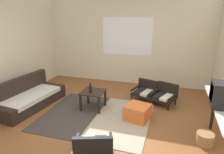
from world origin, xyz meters
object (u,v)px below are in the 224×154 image
at_px(armchair_corner, 165,95).
at_px(armchair_striped_foreground, 94,147).
at_px(clay_vase, 224,92).
at_px(glass_bottle, 90,89).
at_px(armchair_by_window, 145,90).
at_px(wicker_basket, 205,139).
at_px(coffee_table, 93,95).
at_px(couch, 28,98).
at_px(ottoman_orange, 138,112).

bearing_deg(armchair_corner, armchair_striped_foreground, -110.33).
relative_size(clay_vase, glass_bottle, 1.30).
xyz_separation_m(armchair_corner, glass_bottle, (-1.67, -0.86, 0.29)).
bearing_deg(glass_bottle, armchair_striped_foreground, -65.95).
bearing_deg(clay_vase, armchair_striped_foreground, -151.54).
bearing_deg(armchair_by_window, wicker_basket, -53.03).
relative_size(coffee_table, armchair_by_window, 0.79).
bearing_deg(coffee_table, armchair_striped_foreground, -67.81).
relative_size(armchair_by_window, glass_bottle, 2.83).
height_order(armchair_by_window, clay_vase, clay_vase).
xyz_separation_m(couch, armchair_by_window, (2.72, 1.34, 0.01)).
bearing_deg(ottoman_orange, couch, -177.24).
height_order(coffee_table, wicker_basket, coffee_table).
bearing_deg(armchair_corner, armchair_by_window, 156.97).
xyz_separation_m(armchair_striped_foreground, armchair_corner, (0.93, 2.52, -0.00)).
distance_m(coffee_table, clay_vase, 2.79).
xyz_separation_m(coffee_table, wicker_basket, (2.43, -0.76, -0.24)).
xyz_separation_m(armchair_by_window, armchair_striped_foreground, (-0.40, -2.74, 0.03)).
height_order(ottoman_orange, wicker_basket, ottoman_orange).
distance_m(ottoman_orange, glass_bottle, 1.22).
height_order(couch, glass_bottle, couch).
height_order(armchair_by_window, wicker_basket, armchair_by_window).
xyz_separation_m(armchair_by_window, glass_bottle, (-1.14, -1.08, 0.32)).
bearing_deg(armchair_striped_foreground, armchair_corner, 69.67).
bearing_deg(armchair_by_window, ottoman_orange, -89.15).
bearing_deg(clay_vase, couch, 175.06).
height_order(ottoman_orange, clay_vase, clay_vase).
xyz_separation_m(armchair_corner, ottoman_orange, (-0.52, -0.98, -0.09)).
relative_size(couch, glass_bottle, 7.87).
bearing_deg(clay_vase, ottoman_orange, 161.57).
relative_size(armchair_corner, wicker_basket, 2.35).
xyz_separation_m(clay_vase, wicker_basket, (-0.18, -0.05, -0.90)).
bearing_deg(armchair_by_window, armchair_corner, -23.03).
bearing_deg(armchair_corner, wicker_basket, -62.68).
height_order(couch, armchair_corner, couch).
relative_size(armchair_by_window, wicker_basket, 2.29).
bearing_deg(glass_bottle, coffee_table, 67.56).
bearing_deg(clay_vase, wicker_basket, -163.57).
distance_m(armchair_striped_foreground, glass_bottle, 1.84).
xyz_separation_m(couch, armchair_corner, (3.25, 1.12, 0.04)).
height_order(couch, clay_vase, clay_vase).
distance_m(armchair_striped_foreground, armchair_corner, 2.68).
distance_m(coffee_table, glass_bottle, 0.21).
height_order(armchair_striped_foreground, glass_bottle, glass_bottle).
relative_size(armchair_striped_foreground, glass_bottle, 3.04).
bearing_deg(armchair_by_window, armchair_striped_foreground, -98.28).
xyz_separation_m(couch, clay_vase, (4.22, -0.37, 0.80)).
relative_size(armchair_striped_foreground, clay_vase, 2.34).
bearing_deg(armchair_striped_foreground, ottoman_orange, 74.77).
xyz_separation_m(armchair_striped_foreground, clay_vase, (1.91, 1.03, 0.76)).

